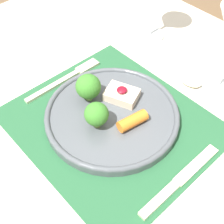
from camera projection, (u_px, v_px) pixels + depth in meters
The scene contains 6 objects.
dining_table at pixel (112, 150), 0.73m from camera, with size 1.17×1.00×0.74m.
placemat at pixel (112, 123), 0.65m from camera, with size 0.40×0.35×0.00m, color #235633.
dinner_plate at pixel (111, 112), 0.65m from camera, with size 0.28×0.28×0.08m.
fork at pixel (69, 77), 0.74m from camera, with size 0.02×0.20×0.01m.
knife at pixel (176, 184), 0.55m from camera, with size 0.02×0.20×0.01m.
spoon at pixel (185, 76), 0.74m from camera, with size 0.19×0.05×0.02m.
Camera 1 is at (0.30, -0.28, 1.25)m, focal length 50.00 mm.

